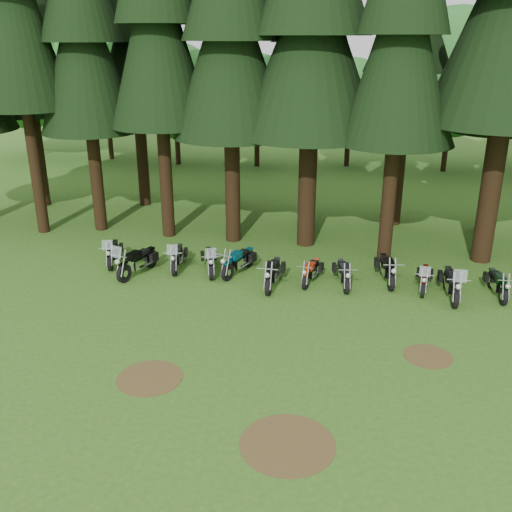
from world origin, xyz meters
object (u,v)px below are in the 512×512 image
object	(u,v)px
motorcycle_0	(113,253)
motorcycle_10	(451,284)
motorcycle_3	(210,261)
motorcycle_7	(343,274)
motorcycle_8	(387,270)
motorcycle_2	(177,258)
motorcycle_5	(273,274)
motorcycle_4	(239,262)
motorcycle_11	(498,284)
motorcycle_6	(311,272)
motorcycle_1	(137,262)
motorcycle_9	(424,279)

from	to	relation	value
motorcycle_0	motorcycle_10	world-z (taller)	motorcycle_10
motorcycle_3	motorcycle_7	size ratio (longest dim) A/B	1.03
motorcycle_8	motorcycle_0	bearing A→B (deg)	171.49
motorcycle_2	motorcycle_5	size ratio (longest dim) A/B	0.94
motorcycle_4	motorcycle_11	distance (m)	9.45
motorcycle_0	motorcycle_7	bearing A→B (deg)	-18.47
motorcycle_0	motorcycle_2	xyz separation A→B (m)	(2.72, -0.04, 0.00)
motorcycle_7	motorcycle_8	distance (m)	1.71
motorcycle_0	motorcycle_8	size ratio (longest dim) A/B	0.94
motorcycle_3	motorcycle_6	size ratio (longest dim) A/B	1.09
motorcycle_1	motorcycle_7	bearing A→B (deg)	18.94
motorcycle_8	motorcycle_10	world-z (taller)	motorcycle_10
motorcycle_5	motorcycle_7	world-z (taller)	motorcycle_5
motorcycle_2	motorcycle_7	xyz separation A→B (m)	(6.52, -0.47, -0.02)
motorcycle_6	motorcycle_8	bearing A→B (deg)	22.17
motorcycle_1	motorcycle_8	xyz separation A→B (m)	(9.43, 1.03, -0.04)
motorcycle_6	motorcycle_8	distance (m)	2.84
motorcycle_6	motorcycle_7	distance (m)	1.19
motorcycle_4	motorcycle_9	distance (m)	6.94
motorcycle_6	motorcycle_9	world-z (taller)	motorcycle_9
motorcycle_0	motorcycle_1	world-z (taller)	motorcycle_1
motorcycle_1	motorcycle_7	world-z (taller)	motorcycle_1
motorcycle_4	motorcycle_8	bearing A→B (deg)	21.27
motorcycle_7	motorcycle_10	distance (m)	3.79
motorcycle_0	motorcycle_9	distance (m)	12.15
motorcycle_3	motorcycle_7	xyz separation A→B (m)	(5.16, -0.32, -0.02)
motorcycle_3	motorcycle_6	xyz separation A→B (m)	(3.97, -0.24, -0.05)
motorcycle_5	motorcycle_6	distance (m)	1.49
motorcycle_6	motorcycle_11	xyz separation A→B (m)	(6.59, -0.03, 0.03)
motorcycle_1	motorcycle_5	distance (m)	5.30
motorcycle_3	motorcycle_10	world-z (taller)	motorcycle_10
motorcycle_0	motorcycle_8	world-z (taller)	motorcycle_0
motorcycle_0	motorcycle_5	xyz separation A→B (m)	(6.70, -1.06, 0.03)
motorcycle_4	motorcycle_6	xyz separation A→B (m)	(2.85, -0.35, -0.06)
motorcycle_7	motorcycle_8	size ratio (longest dim) A/B	0.92
motorcycle_5	motorcycle_8	size ratio (longest dim) A/B	1.01
motorcycle_0	motorcycle_3	size ratio (longest dim) A/B	1.00
motorcycle_0	motorcycle_7	xyz separation A→B (m)	(9.25, -0.51, -0.02)
motorcycle_6	motorcycle_11	world-z (taller)	motorcycle_11
motorcycle_3	motorcycle_9	size ratio (longest dim) A/B	1.06
motorcycle_1	motorcycle_2	size ratio (longest dim) A/B	1.11
motorcycle_6	motorcycle_11	distance (m)	6.59
motorcycle_10	motorcycle_4	bearing A→B (deg)	172.06
motorcycle_2	motorcycle_8	distance (m)	8.12
motorcycle_1	motorcycle_0	bearing A→B (deg)	163.06
motorcycle_0	motorcycle_9	world-z (taller)	motorcycle_0
motorcycle_0	motorcycle_9	bearing A→B (deg)	-17.20
motorcycle_9	motorcycle_11	distance (m)	2.50
motorcycle_10	motorcycle_11	world-z (taller)	motorcycle_10
motorcycle_4	motorcycle_8	size ratio (longest dim) A/B	0.96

